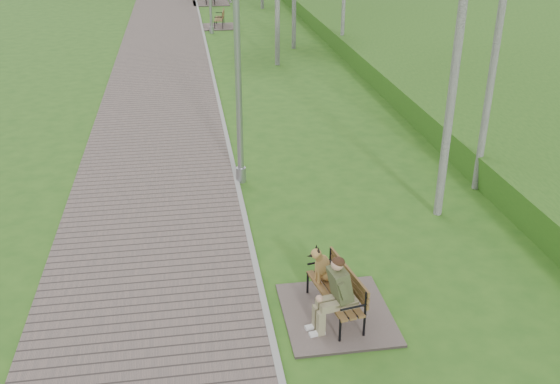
# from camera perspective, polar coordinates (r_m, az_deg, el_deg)

# --- Properties ---
(ground) EXTENTS (120.00, 120.00, 0.00)m
(ground) POSITION_cam_1_polar(r_m,az_deg,el_deg) (14.98, -4.50, 3.23)
(ground) COLOR #30611C
(ground) RESTS_ON ground
(walkway) EXTENTS (3.50, 67.00, 0.04)m
(walkway) POSITION_cam_1_polar(r_m,az_deg,el_deg) (35.79, -10.42, 16.08)
(walkway) COLOR #675953
(walkway) RESTS_ON ground
(kerb) EXTENTS (0.10, 67.00, 0.05)m
(kerb) POSITION_cam_1_polar(r_m,az_deg,el_deg) (35.79, -7.51, 16.28)
(kerb) COLOR #999993
(kerb) RESTS_ON ground
(embankment) EXTENTS (14.00, 70.00, 1.60)m
(embankment) POSITION_cam_1_polar(r_m,az_deg,el_deg) (36.67, 12.45, 16.10)
(embankment) COLOR #4A8226
(embankment) RESTS_ON ground
(bench_main) EXTENTS (1.58, 1.76, 1.38)m
(bench_main) POSITION_cam_1_polar(r_m,az_deg,el_deg) (9.25, 4.83, -9.43)
(bench_main) COLOR #675953
(bench_main) RESTS_ON ground
(bench_second) EXTENTS (1.59, 1.76, 0.97)m
(bench_second) POSITION_cam_1_polar(r_m,az_deg,el_deg) (30.58, -5.55, 15.10)
(bench_second) COLOR #675953
(bench_second) RESTS_ON ground
(lamp_post_near) EXTENTS (0.22, 0.22, 5.67)m
(lamp_post_near) POSITION_cam_1_polar(r_m,az_deg,el_deg) (12.79, -3.88, 11.82)
(lamp_post_near) COLOR gray
(lamp_post_near) RESTS_ON ground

